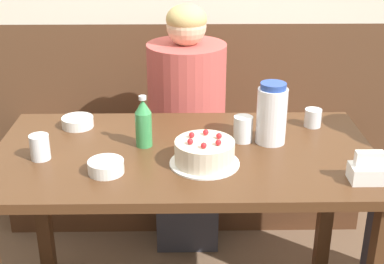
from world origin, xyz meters
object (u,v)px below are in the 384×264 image
at_px(birthday_cake, 205,153).
at_px(person_grey_tee, 187,131).
at_px(water_pitcher, 272,114).
at_px(bowl_soup_white, 78,122).
at_px(glass_shot_small, 313,118).
at_px(bench_seat, 185,175).
at_px(soju_bottle, 144,123).
at_px(napkin_holder, 368,170).
at_px(glass_tumbler_short, 40,147).
at_px(bowl_rice_small, 106,167).
at_px(glass_water_tall, 243,129).

xyz_separation_m(birthday_cake, person_grey_tee, (-0.06, 0.73, -0.24)).
relative_size(water_pitcher, bowl_soup_white, 1.85).
distance_m(birthday_cake, glass_shot_small, 0.55).
relative_size(bench_seat, soju_bottle, 9.42).
relative_size(napkin_holder, glass_tumbler_short, 1.24).
relative_size(birthday_cake, bowl_rice_small, 2.01).
bearing_deg(glass_tumbler_short, bench_seat, 60.72).
distance_m(soju_bottle, bowl_soup_white, 0.34).
height_order(water_pitcher, glass_tumbler_short, water_pitcher).
distance_m(bowl_rice_small, glass_shot_small, 0.86).
bearing_deg(bench_seat, birthday_cake, -85.82).
xyz_separation_m(water_pitcher, glass_shot_small, (0.19, 0.15, -0.08)).
bearing_deg(bench_seat, napkin_holder, -61.40).
bearing_deg(bench_seat, bowl_rice_small, -104.53).
bearing_deg(soju_bottle, water_pitcher, 3.12).
xyz_separation_m(water_pitcher, glass_water_tall, (-0.10, 0.01, -0.06)).
xyz_separation_m(birthday_cake, bowl_rice_small, (-0.33, -0.06, -0.02)).
bearing_deg(soju_bottle, birthday_cake, -35.17).
bearing_deg(water_pitcher, glass_water_tall, 174.57).
bearing_deg(glass_tumbler_short, glass_shot_small, 15.22).
bearing_deg(napkin_holder, person_grey_tee, 123.44).
bearing_deg(glass_water_tall, soju_bottle, -174.52).
relative_size(birthday_cake, glass_tumbler_short, 2.71).
bearing_deg(glass_water_tall, birthday_cake, -128.67).
relative_size(bench_seat, bowl_rice_small, 15.24).
xyz_separation_m(bench_seat, glass_tumbler_short, (-0.50, -0.89, 0.59)).
relative_size(water_pitcher, glass_shot_small, 3.23).
height_order(glass_tumbler_short, person_grey_tee, person_grey_tee).
height_order(soju_bottle, bowl_rice_small, soju_bottle).
height_order(bowl_soup_white, person_grey_tee, person_grey_tee).
distance_m(birthday_cake, napkin_holder, 0.53).
xyz_separation_m(bowl_soup_white, glass_water_tall, (0.64, -0.14, 0.03)).
distance_m(napkin_holder, bowl_soup_white, 1.10).
xyz_separation_m(bench_seat, person_grey_tee, (0.01, -0.21, 0.35)).
bearing_deg(glass_water_tall, water_pitcher, -5.43).
xyz_separation_m(soju_bottle, bowl_soup_white, (-0.27, 0.18, -0.07)).
xyz_separation_m(birthday_cake, glass_tumbler_short, (-0.57, 0.05, 0.00)).
bearing_deg(water_pitcher, person_grey_tee, 118.83).
relative_size(bench_seat, napkin_holder, 16.52).
bearing_deg(bowl_soup_white, water_pitcher, -11.79).
bearing_deg(person_grey_tee, bowl_rice_small, -18.93).
xyz_separation_m(soju_bottle, glass_shot_small, (0.66, 0.17, -0.06)).
bearing_deg(napkin_holder, bowl_rice_small, 175.17).
xyz_separation_m(bowl_soup_white, bowl_rice_small, (0.16, -0.39, 0.00)).
xyz_separation_m(birthday_cake, glass_shot_small, (0.44, 0.32, -0.01)).
bearing_deg(water_pitcher, bowl_soup_white, 168.21).
relative_size(glass_water_tall, glass_shot_small, 1.36).
bearing_deg(water_pitcher, bench_seat, 112.71).
xyz_separation_m(napkin_holder, glass_shot_small, (-0.07, 0.45, -0.00)).
distance_m(water_pitcher, person_grey_tee, 0.71).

